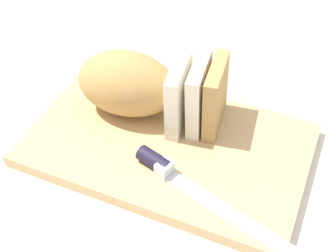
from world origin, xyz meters
name	(u,v)px	position (x,y,z in m)	size (l,w,h in m)	color
ground_plane	(168,149)	(0.00, 0.00, 0.00)	(3.00, 3.00, 0.00)	silver
cutting_board	(168,145)	(0.00, 0.00, 0.01)	(0.42, 0.26, 0.02)	tan
bread_loaf	(146,87)	(-0.05, 0.05, 0.08)	(0.24, 0.13, 0.11)	tan
bread_knife	(175,176)	(0.04, -0.07, 0.03)	(0.27, 0.11, 0.02)	silver
crumb_near_knife	(155,161)	(0.00, -0.05, 0.02)	(0.01, 0.01, 0.01)	#A8753D
crumb_near_loaf	(195,129)	(0.03, 0.03, 0.02)	(0.01, 0.01, 0.01)	#A8753D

